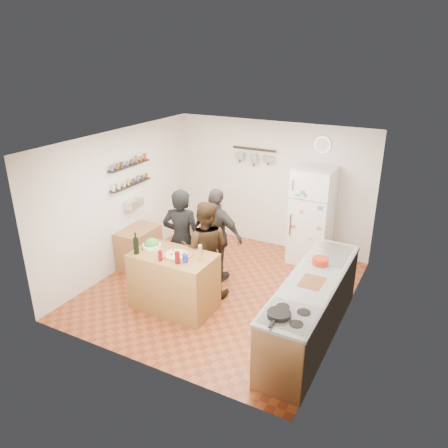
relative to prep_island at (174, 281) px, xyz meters
The scene contains 26 objects.
room_shell 1.48m from the prep_island, 71.98° to the left, with size 4.20×4.20×4.20m.
prep_island is the anchor object (origin of this frame).
pizza_board 0.47m from the prep_island, 14.04° to the right, with size 0.42×0.34×0.02m, color #955C36.
pizza 0.49m from the prep_island, 14.04° to the right, with size 0.34×0.34×0.02m, color beige.
salad_bowl 0.64m from the prep_island, behind, with size 0.28×0.28×0.06m, color silver.
wine_bottle 0.80m from the prep_island, 156.25° to the right, with size 0.08×0.08×0.25m, color black.
wine_glass_near 0.59m from the prep_island, 101.77° to the right, with size 0.06×0.06×0.15m, color #63080D.
wine_glass_far 0.62m from the prep_island, 42.27° to the right, with size 0.07×0.07×0.18m, color #5C070B.
pepper_mill 0.71m from the prep_island, ahead, with size 0.06×0.06×0.20m, color #A38144.
salt_canister 0.61m from the prep_island, 21.80° to the right, with size 0.08×0.08×0.13m, color navy.
person_left 0.77m from the prep_island, 111.19° to the left, with size 0.63×0.41×1.73m, color black.
person_center 0.71m from the prep_island, 68.97° to the left, with size 0.78×0.61×1.60m, color black.
person_back 1.15m from the prep_island, 81.85° to the left, with size 0.97×0.40×1.65m, color #2B2826.
counter_run 2.10m from the prep_island, ahead, with size 0.63×2.63×0.90m, color #9E7042.
stove_top 2.25m from the prep_island, 18.47° to the right, with size 0.60×0.62×0.02m, color white.
skillet 2.19m from the prep_island, 21.15° to the right, with size 0.28×0.28×0.05m, color black.
sink 2.41m from the prep_island, 27.85° to the left, with size 0.50×0.80×0.03m, color silver.
cutting_board 2.14m from the prep_island, ahead, with size 0.30×0.40×0.02m, color #995F37.
red_bowl 2.22m from the prep_island, 19.12° to the left, with size 0.23×0.23×0.10m, color #AC2A13.
fridge 2.92m from the prep_island, 62.35° to the left, with size 0.70×0.68×1.80m, color white.
wall_clock 3.60m from the prep_island, 65.11° to the left, with size 0.30×0.30×0.03m, color silver.
spice_shelf_lower 2.12m from the prep_island, 146.97° to the left, with size 0.12×1.00×0.03m, color black.
spice_shelf_upper 2.31m from the prep_island, 146.97° to the left, with size 0.12×1.00×0.03m, color black.
produce_basket 1.94m from the prep_island, 146.45° to the left, with size 0.18×0.35×0.14m, color silver.
side_table 1.60m from the prep_island, 147.64° to the left, with size 0.50×0.80×0.73m, color #A97447.
pot_rack 3.18m from the prep_island, 89.23° to the left, with size 0.90×0.04×0.04m, color black.
Camera 1 is at (3.02, -5.60, 3.80)m, focal length 35.00 mm.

